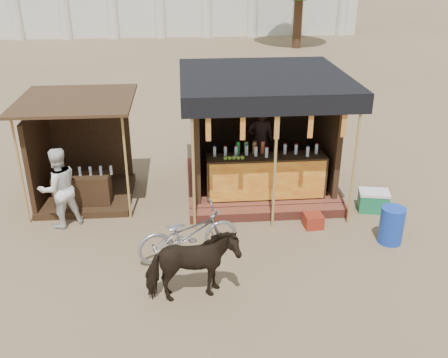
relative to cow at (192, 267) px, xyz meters
name	(u,v)px	position (x,y,z in m)	size (l,w,h in m)	color
ground	(232,273)	(0.70, 0.66, -0.62)	(120.00, 120.00, 0.00)	#846B4C
main_stall	(261,149)	(1.71, 4.02, 0.41)	(3.60, 3.61, 2.78)	brown
secondary_stall	(77,164)	(-2.46, 3.90, 0.23)	(2.40, 2.40, 2.38)	#3B2415
cow	(192,267)	(0.00, 0.00, 0.00)	(0.67, 1.47, 1.24)	black
motorbike	(188,234)	(-0.04, 1.23, -0.12)	(0.67, 1.91, 1.00)	#9C9DA4
bystander	(59,188)	(-2.60, 2.66, 0.23)	(0.83, 0.64, 1.70)	silver
blue_barrel	(392,225)	(3.89, 1.43, -0.25)	(0.46, 0.46, 0.74)	#173CAD
red_crate	(313,221)	(2.54, 2.12, -0.48)	(0.37, 0.35, 0.28)	maroon
cooler	(373,201)	(4.02, 2.73, -0.39)	(0.72, 0.56, 0.46)	#1B7A49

